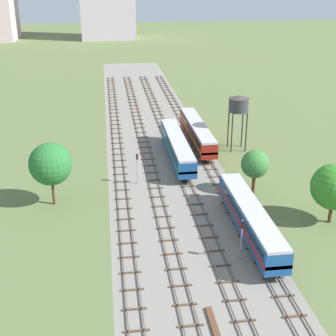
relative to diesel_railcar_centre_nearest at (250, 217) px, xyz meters
name	(u,v)px	position (x,y,z in m)	size (l,w,h in m)	color
ground_plane	(158,146)	(-7.40, 33.73, -2.60)	(480.00, 480.00, 0.00)	#5B6B3D
ballast_bed	(158,146)	(-7.40, 33.73, -2.59)	(18.80, 176.00, 0.01)	gray
track_far_left	(118,146)	(-14.80, 34.73, -2.46)	(2.40, 126.00, 0.29)	#47382D
track_left	(144,144)	(-9.87, 34.73, -2.46)	(2.40, 126.00, 0.29)	#47382D
track_centre_left	(170,143)	(-4.93, 34.73, -2.46)	(2.40, 126.00, 0.29)	#47382D
track_centre	(196,142)	(0.00, 34.73, -2.46)	(2.40, 126.00, 0.29)	#47382D
diesel_railcar_centre_nearest	(250,217)	(0.00, 0.00, 0.00)	(2.96, 20.50, 3.80)	#194C8C
passenger_coach_centre_left_near	(177,146)	(-4.93, 26.42, 0.02)	(2.96, 22.00, 3.80)	#194C8C
passenger_coach_centre_mid	(197,131)	(0.00, 33.89, 0.02)	(2.96, 22.00, 3.80)	maroon
water_tower	(239,105)	(6.60, 30.24, 5.75)	(3.66, 3.66, 9.99)	#2D2826
signal_post_nearest	(137,164)	(-12.33, 17.38, 0.57)	(0.28, 0.47, 4.94)	gray
signal_post_near	(242,235)	(-2.47, -4.83, 0.61)	(0.28, 0.47, 5.02)	gray
lineside_tree_0	(255,164)	(4.16, 11.94, 1.90)	(4.05, 4.05, 6.56)	#4C331E
lineside_tree_1	(334,187)	(11.30, 2.08, 2.41)	(5.91, 5.91, 7.97)	#4C331E
lineside_tree_2	(50,164)	(-24.35, 12.06, 3.39)	(5.83, 5.83, 8.91)	#4C331E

